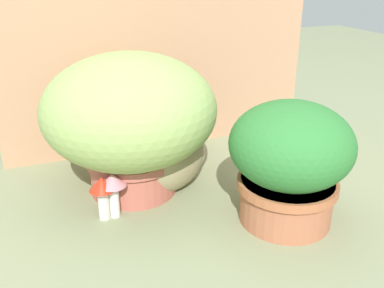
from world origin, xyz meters
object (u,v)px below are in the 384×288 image
object	(u,v)px
mushroom_ornament_red	(102,190)
leafy_planter	(290,160)
cat	(171,153)
mushroom_ornament_pink	(113,186)
grass_planter	(130,117)

from	to	relation	value
mushroom_ornament_red	leafy_planter	bearing A→B (deg)	-21.26
cat	mushroom_ornament_red	xyz separation A→B (m)	(-0.23, -0.10, -0.03)
cat	leafy_planter	bearing A→B (deg)	-50.03
mushroom_ornament_pink	mushroom_ornament_red	world-z (taller)	mushroom_ornament_pink
grass_planter	mushroom_ornament_pink	world-z (taller)	grass_planter
cat	mushroom_ornament_pink	bearing A→B (deg)	-153.96
cat	mushroom_ornament_red	distance (m)	0.25
leafy_planter	mushroom_ornament_pink	world-z (taller)	leafy_planter
leafy_planter	grass_planter	bearing A→B (deg)	138.28
cat	mushroom_ornament_red	size ratio (longest dim) A/B	3.04
grass_planter	mushroom_ornament_red	distance (m)	0.23
grass_planter	cat	size ratio (longest dim) A/B	1.31
leafy_planter	cat	world-z (taller)	leafy_planter
mushroom_ornament_pink	mushroom_ornament_red	xyz separation A→B (m)	(-0.03, -0.00, -0.01)
grass_planter	cat	bearing A→B (deg)	-15.30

